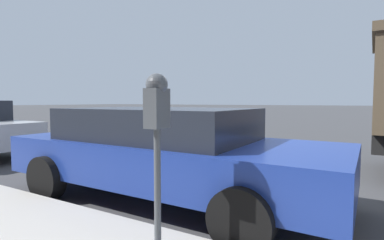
# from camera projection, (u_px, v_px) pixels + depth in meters

# --- Properties ---
(ground_plane) EXTENTS (220.00, 220.00, 0.00)m
(ground_plane) POSITION_uv_depth(u_px,v_px,m) (219.00, 184.00, 5.14)
(ground_plane) COLOR #424244
(parking_meter) EXTENTS (0.21, 0.19, 1.51)m
(parking_meter) POSITION_uv_depth(u_px,v_px,m) (157.00, 115.00, 2.55)
(parking_meter) COLOR #4C5156
(parking_meter) RESTS_ON sidewalk
(car_blue) EXTENTS (2.16, 4.81, 1.32)m
(car_blue) POSITION_uv_depth(u_px,v_px,m) (166.00, 150.00, 4.35)
(car_blue) COLOR navy
(car_blue) RESTS_ON ground_plane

